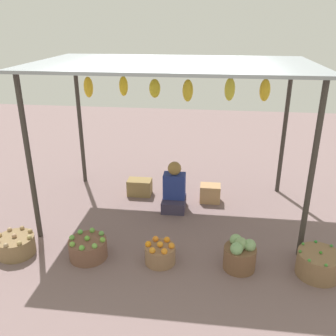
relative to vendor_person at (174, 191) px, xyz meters
name	(u,v)px	position (x,y,z in m)	size (l,w,h in m)	color
ground_plane	(172,211)	(-0.02, -0.10, -0.30)	(14.00, 14.00, 0.00)	slate
market_stall_structure	(174,75)	(-0.01, -0.10, 1.80)	(3.79, 2.19, 2.27)	#38332D
vendor_person	(174,191)	(0.00, 0.00, 0.00)	(0.36, 0.44, 0.78)	#39334B
basket_potatoes	(16,245)	(-1.87, -1.47, -0.17)	(0.47, 0.47, 0.29)	olive
basket_green_apples	(88,248)	(-0.93, -1.43, -0.17)	(0.48, 0.48, 0.31)	brown
basket_oranges	(160,253)	(-0.02, -1.42, -0.17)	(0.38, 0.38, 0.29)	#916C4D
basket_cabbages	(240,255)	(0.95, -1.41, -0.11)	(0.39, 0.39, 0.42)	brown
basket_green_chilies	(319,264)	(1.86, -1.42, -0.15)	(0.50, 0.50, 0.32)	olive
wooden_crate_near_vendor	(140,187)	(-0.64, 0.41, -0.16)	(0.40, 0.25, 0.28)	olive
wooden_crate_stacked_rear	(210,193)	(0.56, 0.31, -0.15)	(0.33, 0.25, 0.29)	tan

